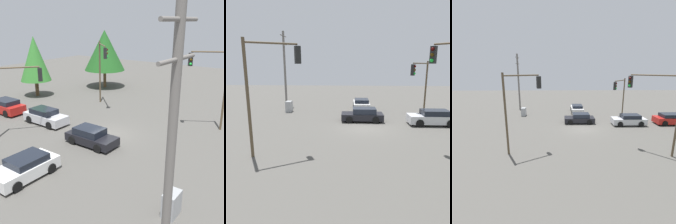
{
  "view_description": "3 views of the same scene",
  "coord_description": "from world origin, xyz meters",
  "views": [
    {
      "loc": [
        17.14,
        12.84,
        8.99
      ],
      "look_at": [
        1.08,
        1.15,
        2.5
      ],
      "focal_mm": 45.0,
      "sensor_mm": 36.0,
      "label": 1
    },
    {
      "loc": [
        -18.62,
        1.36,
        5.39
      ],
      "look_at": [
        -0.86,
        2.3,
        1.55
      ],
      "focal_mm": 35.0,
      "sensor_mm": 36.0,
      "label": 2
    },
    {
      "loc": [
        -20.5,
        2.63,
        7.1
      ],
      "look_at": [
        -1.13,
        2.24,
        2.35
      ],
      "focal_mm": 28.0,
      "sensor_mm": 36.0,
      "label": 3
    }
  ],
  "objects": [
    {
      "name": "traffic_signal_aux",
      "position": [
        -6.28,
        -5.53,
        4.71
      ],
      "size": [
        3.14,
        3.24,
        6.87
      ],
      "rotation": [
        0.0,
        0.0,
        0.8
      ],
      "color": "brown",
      "rests_on": "ground_plane"
    },
    {
      "name": "electrical_cabinet",
      "position": [
        6.23,
        8.44,
        0.62
      ],
      "size": [
        1.04,
        0.63,
        1.24
      ],
      "primitive_type": "cube",
      "color": "#9EA0A3",
      "rests_on": "ground_plane"
    },
    {
      "name": "traffic_signal_cross",
      "position": [
        4.38,
        -5.96,
        4.0
      ],
      "size": [
        3.13,
        2.6,
        5.81
      ],
      "rotation": [
        0.0,
        0.0,
        2.46
      ],
      "color": "brown",
      "rests_on": "ground_plane"
    },
    {
      "name": "sedan_red",
      "position": [
        1.43,
        -12.02,
        0.7
      ],
      "size": [
        1.99,
        4.37,
        1.43
      ],
      "rotation": [
        0.0,
        0.0,
        3.14
      ],
      "color": "red",
      "rests_on": "ground_plane"
    },
    {
      "name": "sedan_dark",
      "position": [
        2.23,
        0.04,
        0.63
      ],
      "size": [
        1.88,
        4.0,
        1.31
      ],
      "color": "black",
      "rests_on": "ground_plane"
    },
    {
      "name": "utility_pole_tall",
      "position": [
        10.12,
        9.87,
        5.1
      ],
      "size": [
        2.2,
        0.28,
        9.62
      ],
      "color": "slate",
      "rests_on": "ground_plane"
    },
    {
      "name": "ground_plane",
      "position": [
        0.0,
        0.0,
        0.0
      ],
      "size": [
        80.0,
        80.0,
        0.0
      ],
      "primitive_type": "plane",
      "color": "#54514C"
    },
    {
      "name": "sedan_silver",
      "position": [
        1.19,
        -6.27,
        0.68
      ],
      "size": [
        1.85,
        4.29,
        1.39
      ],
      "color": "silver",
      "rests_on": "ground_plane"
    },
    {
      "name": "sedan_white",
      "position": [
        8.14,
        -0.13,
        0.64
      ],
      "size": [
        4.06,
        2.01,
        1.3
      ],
      "rotation": [
        0.0,
        0.0,
        -1.57
      ],
      "color": "silver",
      "rests_on": "ground_plane"
    },
    {
      "name": "traffic_signal_main",
      "position": [
        -6.05,
        6.12,
        4.63
      ],
      "size": [
        1.86,
        2.91,
        6.87
      ],
      "rotation": [
        0.0,
        0.0,
        -1.04
      ],
      "color": "brown",
      "rests_on": "ground_plane"
    }
  ]
}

